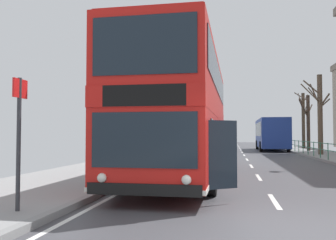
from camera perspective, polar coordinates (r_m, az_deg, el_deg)
ground at (r=6.44m, az=12.58°, el=-16.01°), size 15.80×140.00×0.20m
double_decker_bus_main at (r=13.03m, az=2.42°, el=0.75°), size 3.24×11.66×4.32m
background_bus_far_lane at (r=37.30m, az=16.01°, el=-2.05°), size 2.78×9.69×3.09m
pedestrian_railing_far_kerb at (r=21.61m, az=24.55°, el=-4.19°), size 0.05×30.53×0.96m
bus_stop_sign_near at (r=7.36m, az=-22.49°, el=-1.19°), size 0.08×0.44×2.50m
bare_tree_far_00 at (r=28.28m, az=22.86°, el=1.14°), size 1.63×2.65×5.78m
bare_tree_far_01 at (r=34.62m, az=21.23°, el=-0.12°), size 1.62×1.77×5.35m
bare_tree_far_02 at (r=40.61m, az=20.60°, el=0.20°), size 1.38×3.22×5.82m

